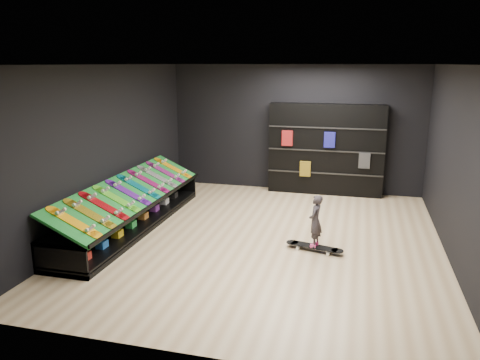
% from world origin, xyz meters
% --- Properties ---
extents(floor, '(6.00, 7.00, 0.01)m').
position_xyz_m(floor, '(0.00, 0.00, 0.00)').
color(floor, beige).
rests_on(floor, ground).
extents(ceiling, '(6.00, 7.00, 0.01)m').
position_xyz_m(ceiling, '(0.00, 0.00, 3.00)').
color(ceiling, white).
rests_on(ceiling, ground).
extents(wall_back, '(6.00, 0.02, 3.00)m').
position_xyz_m(wall_back, '(0.00, 3.50, 1.50)').
color(wall_back, black).
rests_on(wall_back, ground).
extents(wall_front, '(6.00, 0.02, 3.00)m').
position_xyz_m(wall_front, '(0.00, -3.50, 1.50)').
color(wall_front, black).
rests_on(wall_front, ground).
extents(wall_left, '(0.02, 7.00, 3.00)m').
position_xyz_m(wall_left, '(-3.00, 0.00, 1.50)').
color(wall_left, black).
rests_on(wall_left, ground).
extents(wall_right, '(0.02, 7.00, 3.00)m').
position_xyz_m(wall_right, '(3.00, 0.00, 1.50)').
color(wall_right, black).
rests_on(wall_right, ground).
extents(display_rack, '(0.90, 4.50, 0.50)m').
position_xyz_m(display_rack, '(-2.55, 0.00, 0.25)').
color(display_rack, black).
rests_on(display_rack, ground).
extents(turf_ramp, '(0.92, 4.50, 0.46)m').
position_xyz_m(turf_ramp, '(-2.50, 0.00, 0.71)').
color(turf_ramp, '#106820').
rests_on(turf_ramp, display_rack).
extents(back_shelving, '(2.65, 0.31, 2.12)m').
position_xyz_m(back_shelving, '(0.77, 3.32, 1.06)').
color(back_shelving, black).
rests_on(back_shelving, ground).
extents(floor_skateboard, '(1.00, 0.44, 0.09)m').
position_xyz_m(floor_skateboard, '(0.90, -0.31, 0.05)').
color(floor_skateboard, black).
rests_on(floor_skateboard, ground).
extents(child, '(0.17, 0.22, 0.52)m').
position_xyz_m(child, '(0.90, -0.31, 0.35)').
color(child, black).
rests_on(child, floor_skateboard).
extents(display_board_0, '(0.93, 0.22, 0.50)m').
position_xyz_m(display_board_0, '(-2.49, -1.90, 0.74)').
color(display_board_0, yellow).
rests_on(display_board_0, turf_ramp).
extents(display_board_1, '(0.93, 0.22, 0.50)m').
position_xyz_m(display_board_1, '(-2.49, -1.48, 0.74)').
color(display_board_1, yellow).
rests_on(display_board_1, turf_ramp).
extents(display_board_2, '(0.93, 0.22, 0.50)m').
position_xyz_m(display_board_2, '(-2.49, -1.06, 0.74)').
color(display_board_2, red).
rests_on(display_board_2, turf_ramp).
extents(display_board_3, '(0.93, 0.22, 0.50)m').
position_xyz_m(display_board_3, '(-2.49, -0.63, 0.74)').
color(display_board_3, green).
rests_on(display_board_3, turf_ramp).
extents(display_board_4, '(0.93, 0.22, 0.50)m').
position_xyz_m(display_board_4, '(-2.49, -0.21, 0.74)').
color(display_board_4, purple).
rests_on(display_board_4, turf_ramp).
extents(display_board_5, '(0.93, 0.22, 0.50)m').
position_xyz_m(display_board_5, '(-2.49, 0.21, 0.74)').
color(display_board_5, '#0C8C99').
rests_on(display_board_5, turf_ramp).
extents(display_board_6, '(0.93, 0.22, 0.50)m').
position_xyz_m(display_board_6, '(-2.49, 0.63, 0.74)').
color(display_board_6, '#E5198C').
rests_on(display_board_6, turf_ramp).
extents(display_board_7, '(0.93, 0.22, 0.50)m').
position_xyz_m(display_board_7, '(-2.49, 1.06, 0.74)').
color(display_board_7, black).
rests_on(display_board_7, turf_ramp).
extents(display_board_8, '(0.93, 0.22, 0.50)m').
position_xyz_m(display_board_8, '(-2.49, 1.48, 0.74)').
color(display_board_8, '#2626BF').
rests_on(display_board_8, turf_ramp).
extents(display_board_9, '(0.93, 0.22, 0.50)m').
position_xyz_m(display_board_9, '(-2.49, 1.90, 0.74)').
color(display_board_9, orange).
rests_on(display_board_9, turf_ramp).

